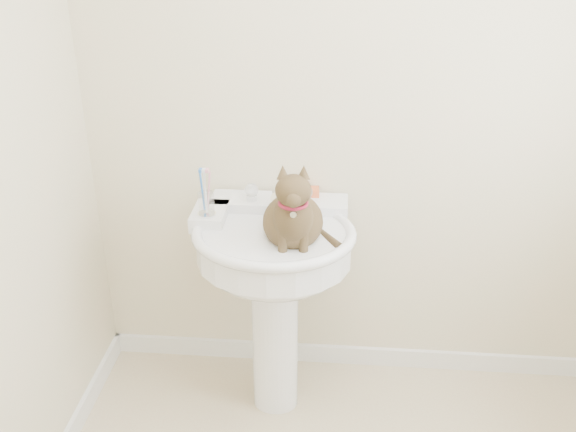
# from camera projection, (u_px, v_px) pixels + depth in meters

# --- Properties ---
(wall_back) EXTENTS (2.20, 0.00, 2.50)m
(wall_back) POSITION_uv_depth(u_px,v_px,m) (360.00, 102.00, 2.45)
(wall_back) COLOR beige
(wall_back) RESTS_ON ground
(baseboard_back) EXTENTS (2.20, 0.02, 0.09)m
(baseboard_back) POSITION_uv_depth(u_px,v_px,m) (347.00, 355.00, 2.98)
(baseboard_back) COLOR white
(baseboard_back) RESTS_ON floor
(pedestal_sink) EXTENTS (0.63, 0.62, 0.87)m
(pedestal_sink) POSITION_uv_depth(u_px,v_px,m) (274.00, 265.00, 2.47)
(pedestal_sink) COLOR white
(pedestal_sink) RESTS_ON floor
(faucet) EXTENTS (0.28, 0.12, 0.14)m
(faucet) POSITION_uv_depth(u_px,v_px,m) (278.00, 194.00, 2.50)
(faucet) COLOR silver
(faucet) RESTS_ON pedestal_sink
(soap_bar) EXTENTS (0.09, 0.06, 0.03)m
(soap_bar) POSITION_uv_depth(u_px,v_px,m) (308.00, 192.00, 2.59)
(soap_bar) COLOR #DC6231
(soap_bar) RESTS_ON pedestal_sink
(toothbrush_cup) EXTENTS (0.07, 0.07, 0.18)m
(toothbrush_cup) POSITION_uv_depth(u_px,v_px,m) (206.00, 203.00, 2.41)
(toothbrush_cup) COLOR silver
(toothbrush_cup) RESTS_ON pedestal_sink
(cat) EXTENTS (0.24, 0.30, 0.45)m
(cat) POSITION_uv_depth(u_px,v_px,m) (293.00, 218.00, 2.29)
(cat) COLOR brown
(cat) RESTS_ON pedestal_sink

